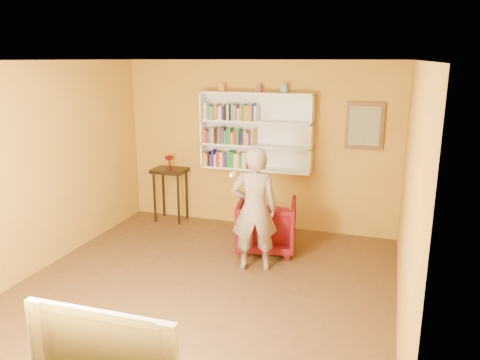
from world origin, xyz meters
name	(u,v)px	position (x,y,z in m)	size (l,w,h in m)	color
room_shell	(198,212)	(0.00, 0.00, 1.02)	(5.30, 5.80, 2.88)	#4E3219
bookshelf	(257,132)	(0.00, 2.41, 1.59)	(1.80, 0.29, 1.23)	white
books_row_lower	(231,160)	(-0.41, 2.30, 1.13)	(0.89, 0.19, 0.27)	#BF9021
books_row_middle	(228,136)	(-0.44, 2.30, 1.51)	(0.85, 0.19, 0.27)	#9B651C
books_row_upper	(230,112)	(-0.41, 2.30, 1.89)	(0.89, 0.19, 0.27)	#9B651C
ornament_left	(222,88)	(-0.55, 2.35, 2.27)	(0.08, 0.08, 0.10)	#C47038
ornament_centre	(259,89)	(0.04, 2.35, 2.27)	(0.08, 0.08, 0.11)	#91303D
ornament_right	(284,89)	(0.44, 2.35, 2.27)	(0.09, 0.09, 0.12)	slate
framed_painting	(365,126)	(1.65, 2.46, 1.75)	(0.55, 0.05, 0.70)	#583719
console_table	(170,178)	(-1.48, 2.25, 0.75)	(0.56, 0.43, 0.91)	black
ruby_lustre	(169,159)	(-1.48, 2.25, 1.08)	(0.14, 0.14, 0.23)	maroon
armchair	(267,225)	(0.42, 1.51, 0.38)	(0.81, 0.84, 0.76)	#4A050D
person	(254,209)	(0.43, 0.84, 0.83)	(0.60, 0.40, 1.66)	#806C5E
game_remote	(233,174)	(0.26, 0.49, 1.37)	(0.04, 0.15, 0.04)	white
television	(111,345)	(0.30, -2.25, 0.80)	(1.12, 0.15, 0.65)	black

